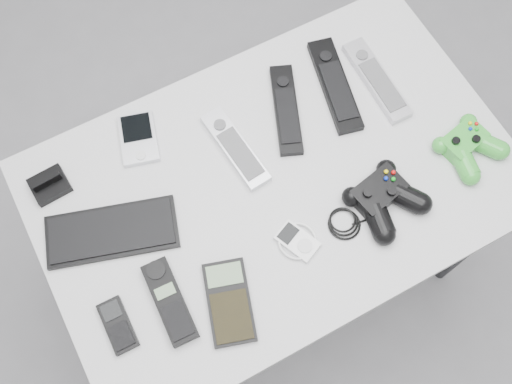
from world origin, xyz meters
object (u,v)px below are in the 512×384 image
calculator (229,302)px  mobile_phone (118,325)px  mp3_player (297,241)px  controller_green (468,145)px  pda_keyboard (112,232)px  pda (138,138)px  remote_silver_b (377,80)px  desk (275,192)px  cordless_handset (170,301)px  remote_black_a (286,109)px  remote_silver_a (235,148)px  remote_black_b (335,85)px  controller_black (384,197)px

calculator → mobile_phone: bearing=-178.7°
mp3_player → controller_green: 0.45m
pda_keyboard → mp3_player: bearing=-13.6°
controller_green → pda: bearing=138.3°
remote_silver_b → calculator: (-0.55, -0.30, -0.00)m
desk → mobile_phone: (-0.43, -0.13, 0.07)m
cordless_handset → remote_black_a: bearing=35.7°
pda_keyboard → mp3_player: (0.34, -0.21, -0.00)m
pda_keyboard → cordless_handset: cordless_handset is taller
remote_silver_a → remote_black_b: same height
pda_keyboard → remote_silver_a: size_ratio=1.30×
cordless_handset → mp3_player: cordless_handset is taller
desk → mp3_player: mp3_player is taller
remote_silver_b → cordless_handset: size_ratio=1.31×
remote_silver_a → calculator: 0.35m
pda → mp3_player: size_ratio=1.42×
remote_silver_a → cordless_handset: bearing=-143.8°
remote_silver_b → pda: bearing=168.8°
pda_keyboard → controller_black: 0.59m
remote_black_a → desk: bearing=-103.7°
pda → remote_black_b: remote_black_b is taller
pda → cordless_handset: cordless_handset is taller
mobile_phone → controller_green: (0.85, -0.01, 0.01)m
remote_silver_b → controller_green: bearing=-70.0°
desk → remote_silver_a: bearing=111.1°
remote_silver_b → pda_keyboard: bearing=-174.5°
cordless_handset → calculator: size_ratio=1.03×
pda → remote_silver_a: (0.18, -0.13, 0.00)m
remote_black_b → cordless_handset: size_ratio=1.41×
pda_keyboard → pda: size_ratio=2.22×
remote_black_a → calculator: (-0.32, -0.34, -0.00)m
pda → controller_green: size_ratio=0.85×
pda → remote_black_b: size_ratio=0.50×
mobile_phone → pda_keyboard: bearing=71.5°
remote_silver_b → controller_green: (0.08, -0.25, 0.01)m
remote_silver_a → controller_green: size_ratio=1.45×
pda → remote_black_b: bearing=5.2°
remote_black_a → cordless_handset: size_ratio=1.29×
remote_silver_b → remote_silver_a: bearing=-178.5°
remote_silver_a → controller_black: size_ratio=0.80×
remote_silver_b → controller_green: controller_green is taller
pda → remote_silver_a: 0.22m
remote_silver_a → remote_black_a: (0.15, 0.03, -0.00)m
calculator → mp3_player: bearing=31.8°
pda_keyboard → calculator: 0.29m
mp3_player → mobile_phone: bearing=154.4°
pda → mobile_phone: size_ratio=1.14×
remote_silver_a → remote_black_a: 0.15m
pda_keyboard → controller_black: bearing=-3.5°
remote_silver_a → mp3_player: (0.02, -0.26, -0.00)m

